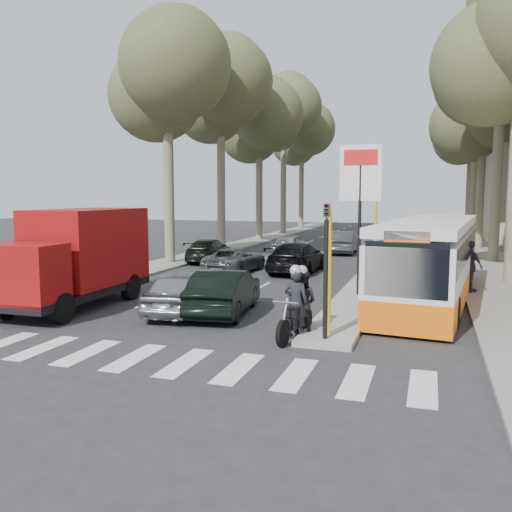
{
  "coord_description": "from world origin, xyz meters",
  "views": [
    {
      "loc": [
        5.74,
        -14.9,
        3.82
      ],
      "look_at": [
        -0.29,
        3.7,
        1.6
      ],
      "focal_mm": 38.0,
      "sensor_mm": 36.0,
      "label": 1
    }
  ],
  "objects_px": {
    "silver_hatchback": "(183,291)",
    "red_truck": "(77,256)",
    "dark_hatchback": "(224,292)",
    "city_bus": "(431,259)",
    "motorcycle": "(299,304)"
  },
  "relations": [
    {
      "from": "red_truck",
      "to": "motorcycle",
      "type": "bearing_deg",
      "value": -11.76
    },
    {
      "from": "silver_hatchback",
      "to": "motorcycle",
      "type": "height_order",
      "value": "motorcycle"
    },
    {
      "from": "city_bus",
      "to": "motorcycle",
      "type": "xyz_separation_m",
      "value": [
        -3.33,
        -6.13,
        -0.66
      ]
    },
    {
      "from": "dark_hatchback",
      "to": "city_bus",
      "type": "height_order",
      "value": "city_bus"
    },
    {
      "from": "red_truck",
      "to": "motorcycle",
      "type": "distance_m",
      "value": 8.3
    },
    {
      "from": "dark_hatchback",
      "to": "city_bus",
      "type": "xyz_separation_m",
      "value": [
        6.26,
        4.07,
        0.84
      ]
    },
    {
      "from": "red_truck",
      "to": "motorcycle",
      "type": "xyz_separation_m",
      "value": [
        8.1,
        -1.58,
        -0.85
      ]
    },
    {
      "from": "silver_hatchback",
      "to": "city_bus",
      "type": "distance_m",
      "value": 8.79
    },
    {
      "from": "silver_hatchback",
      "to": "red_truck",
      "type": "height_order",
      "value": "red_truck"
    },
    {
      "from": "silver_hatchback",
      "to": "red_truck",
      "type": "bearing_deg",
      "value": -4.08
    },
    {
      "from": "dark_hatchback",
      "to": "silver_hatchback",
      "type": "bearing_deg",
      "value": 3.9
    },
    {
      "from": "dark_hatchback",
      "to": "red_truck",
      "type": "height_order",
      "value": "red_truck"
    },
    {
      "from": "silver_hatchback",
      "to": "dark_hatchback",
      "type": "bearing_deg",
      "value": -176.16
    },
    {
      "from": "silver_hatchback",
      "to": "motorcycle",
      "type": "distance_m",
      "value": 4.63
    },
    {
      "from": "silver_hatchback",
      "to": "dark_hatchback",
      "type": "distance_m",
      "value": 1.36
    }
  ]
}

